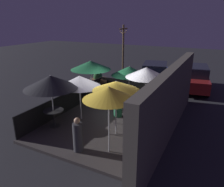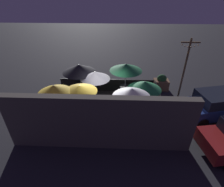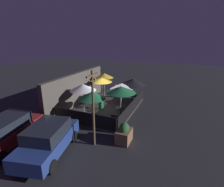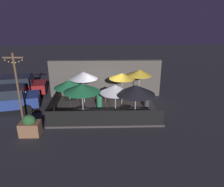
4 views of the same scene
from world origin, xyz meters
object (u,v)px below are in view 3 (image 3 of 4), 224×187
Objects in this scene: patio_umbrella_0 at (133,82)px; light_post at (93,106)px; patron_0 at (116,92)px; patio_umbrella_3 at (122,86)px; parked_car_1 at (7,131)px; planter_box at (124,134)px; patio_chair_1 at (115,120)px; patron_1 at (101,103)px; dining_table_0 at (132,97)px; patio_umbrella_1 at (92,95)px; dining_table_1 at (92,111)px; patio_umbrella_4 at (104,76)px; patio_umbrella_6 at (83,87)px; patio_chair_2 at (92,103)px; patio_umbrella_5 at (102,80)px; parked_car_0 at (48,139)px; patio_umbrella_2 at (121,90)px; patio_chair_0 at (93,99)px; dining_table_2 at (121,110)px.

patio_umbrella_0 is 0.54× the size of light_post.
patio_umbrella_3 is at bearing -26.85° from patron_0.
planter_box is at bearing -73.54° from parked_car_1.
patio_chair_1 is 6.17m from parked_car_1.
light_post is (-4.52, -1.79, 1.68)m from patron_1.
light_post reaches higher than dining_table_0.
light_post is 4.96m from parked_car_1.
planter_box is (-1.71, -2.96, -1.39)m from patio_umbrella_1.
light_post is at bearing -1.60° from patron_1.
parked_car_1 is at bearing 147.72° from dining_table_1.
patio_umbrella_3 is at bearing -126.63° from patio_umbrella_4.
patio_umbrella_6 is 2.08m from patron_1.
patio_umbrella_6 reaches higher than patio_chair_2.
patron_0 is at bearing -21.77° from patio_umbrella_5.
patio_umbrella_1 is 2.25× the size of dining_table_1.
patio_umbrella_3 is 5.57m from light_post.
dining_table_0 is at bearing -3.73° from patio_chair_1.
patio_umbrella_4 is at bearing -18.81° from parked_car_1.
patio_umbrella_5 is 0.51× the size of parked_car_0.
patio_umbrella_4 is 3.38m from patron_1.
patio_umbrella_5 reaches higher than patio_umbrella_1.
light_post reaches higher than planter_box.
patio_umbrella_2 is at bearing -59.76° from patio_umbrella_1.
patio_umbrella_5 is 2.40× the size of patio_chair_1.
patio_chair_0 is 0.22× the size of parked_car_0.
parked_car_0 reaches higher than planter_box.
dining_table_0 is at bearing -77.61° from patio_umbrella_5.
patron_1 is (-3.21, 0.00, -0.04)m from patron_0.
dining_table_0 is 3.63m from patio_chair_2.
parked_car_0 is (-7.10, 1.35, -1.09)m from patio_umbrella_3.
patio_umbrella_0 is 8.55m from parked_car_0.
patio_chair_0 is at bearing 28.56° from dining_table_1.
patio_umbrella_3 is 2.36m from dining_table_2.
dining_table_1 is at bearing 120.24° from patio_umbrella_2.
dining_table_1 is 0.76× the size of patron_1.
dining_table_2 is 0.62× the size of patron_1.
patio_umbrella_1 reaches higher than dining_table_1.
patio_umbrella_4 is at bearing 150.36° from patio_chair_0.
patio_umbrella_2 is at bearing -3.34° from light_post.
dining_table_0 is 0.94× the size of dining_table_1.
patio_umbrella_6 is 4.64m from patron_0.
patio_umbrella_6 reaches higher than dining_table_0.
parked_car_1 is (-6.82, 1.54, 0.21)m from patio_chair_0.
patio_umbrella_5 is at bearing 132.83° from patio_chair_0.
dining_table_1 is at bearing -124.06° from patio_umbrella_6.
patio_umbrella_2 is at bearing -179.97° from dining_table_0.
patio_umbrella_0 is at bearing -23.32° from patio_umbrella_1.
patio_umbrella_1 reaches higher than planter_box.
patron_1 is at bearing 41.54° from planter_box.
patio_umbrella_0 is 1.00× the size of patio_umbrella_6.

